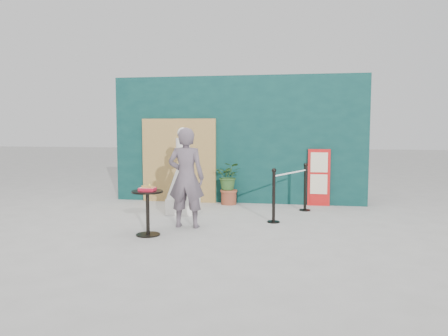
% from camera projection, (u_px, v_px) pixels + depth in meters
% --- Properties ---
extents(ground, '(60.00, 60.00, 0.00)m').
position_uv_depth(ground, '(212.00, 233.00, 7.46)').
color(ground, '#ADAAA5').
rests_on(ground, ground).
extents(back_wall, '(6.00, 0.30, 3.00)m').
position_uv_depth(back_wall, '(238.00, 140.00, 10.41)').
color(back_wall, '#0A2F2F').
rests_on(back_wall, ground).
extents(bamboo_fence, '(1.80, 0.08, 2.00)m').
position_uv_depth(bamboo_fence, '(179.00, 160.00, 10.48)').
color(bamboo_fence, tan).
rests_on(bamboo_fence, ground).
extents(woman, '(0.66, 0.44, 1.79)m').
position_uv_depth(woman, '(186.00, 178.00, 7.79)').
color(woman, '#60525D').
rests_on(woman, ground).
extents(menu_board, '(0.50, 0.07, 1.30)m').
position_uv_depth(menu_board, '(319.00, 178.00, 9.97)').
color(menu_board, red).
rests_on(menu_board, ground).
extents(statue, '(0.70, 0.70, 1.79)m').
position_uv_depth(statue, '(183.00, 178.00, 9.10)').
color(statue, white).
rests_on(statue, ground).
extents(cafe_table, '(0.52, 0.52, 0.75)m').
position_uv_depth(cafe_table, '(148.00, 206.00, 7.23)').
color(cafe_table, black).
rests_on(cafe_table, ground).
extents(food_basket, '(0.26, 0.19, 0.11)m').
position_uv_depth(food_basket, '(148.00, 188.00, 7.20)').
color(food_basket, red).
rests_on(food_basket, cafe_table).
extents(planter, '(0.58, 0.50, 0.99)m').
position_uv_depth(planter, '(229.00, 180.00, 10.15)').
color(planter, brown).
rests_on(planter, ground).
extents(stanchion_barrier, '(0.84, 1.54, 1.03)m').
position_uv_depth(stanchion_barrier, '(290.00, 192.00, 8.80)').
color(stanchion_barrier, black).
rests_on(stanchion_barrier, ground).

